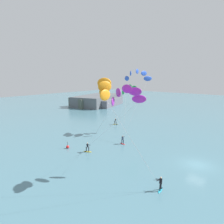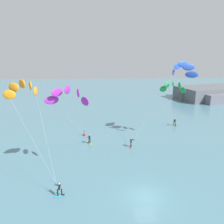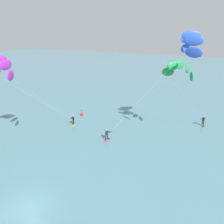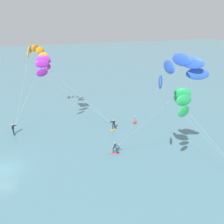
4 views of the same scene
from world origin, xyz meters
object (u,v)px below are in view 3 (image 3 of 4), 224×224
at_px(kitesurfer_far_out, 4,70).
at_px(kitesurfer_downwind, 181,73).
at_px(marker_buoy, 82,114).
at_px(kitesurfer_mid_water, 187,47).

height_order(kitesurfer_far_out, kitesurfer_downwind, kitesurfer_far_out).
distance_m(kitesurfer_downwind, marker_buoy, 19.13).
xyz_separation_m(kitesurfer_mid_water, kitesurfer_far_out, (-18.29, -10.19, -2.41)).
relative_size(kitesurfer_mid_water, marker_buoy, 10.52).
relative_size(kitesurfer_far_out, kitesurfer_downwind, 1.08).
xyz_separation_m(kitesurfer_far_out, marker_buoy, (1.02, 13.51, -10.02)).
bearing_deg(kitesurfer_downwind, kitesurfer_mid_water, -69.53).
distance_m(kitesurfer_mid_water, marker_buoy, 21.54).
xyz_separation_m(kitesurfer_mid_water, marker_buoy, (-17.28, 3.32, -12.43)).
height_order(kitesurfer_mid_water, kitesurfer_far_out, kitesurfer_mid_water).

